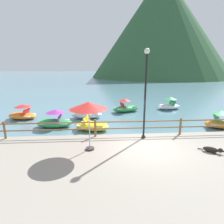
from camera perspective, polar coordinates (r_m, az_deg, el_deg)
name	(u,v)px	position (r m, az deg, el deg)	size (l,w,h in m)	color
ground_plane	(107,82)	(48.32, -1.44, 9.04)	(200.00, 200.00, 0.00)	slate
promenade_dock	(159,177)	(7.42, 14.22, -18.83)	(28.00, 8.00, 0.40)	gray
dock_railing	(139,125)	(10.38, 8.14, -4.05)	(23.92, 0.12, 0.95)	brown
lamp_post	(146,87)	(9.57, 10.23, 7.58)	(0.28, 0.28, 4.59)	black
beach_umbrella	(89,106)	(8.21, -7.16, 1.76)	(1.70, 1.70, 2.24)	#B2B2B7
dog_resting	(212,150)	(9.60, 28.37, -10.12)	(0.91, 0.67, 0.26)	black
pedal_boat_0	(221,122)	(14.88, 30.50, -2.61)	(2.41, 1.75, 1.22)	orange
pedal_boat_1	(87,113)	(15.29, -7.75, -0.35)	(2.48, 1.28, 1.27)	white
pedal_boat_2	(169,105)	(19.16, 17.10, 2.00)	(2.56, 1.75, 1.21)	white
pedal_boat_3	(55,121)	(13.61, -17.18, -2.66)	(2.51, 1.48, 1.24)	green
pedal_boat_4	(92,126)	(12.48, -6.12, -4.22)	(2.61, 1.95, 0.87)	yellow
pedal_boat_5	(126,108)	(17.31, 4.30, 1.37)	(2.78, 1.85, 1.26)	green
pedal_boat_6	(23,114)	(16.61, -25.69, -0.52)	(2.43, 1.71, 1.20)	orange
cliff_headland	(156,30)	(76.15, 13.24, 23.22)	(49.92, 49.92, 35.86)	#2D5633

